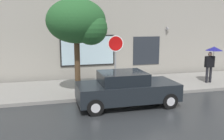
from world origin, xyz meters
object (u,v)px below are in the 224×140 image
object	(u,v)px
pedestrian_with_umbrella	(212,55)
street_tree	(79,23)
fire_hydrant	(148,81)
stop_sign	(116,52)
parked_car	(126,89)

from	to	relation	value
pedestrian_with_umbrella	street_tree	distance (m)	7.58
fire_hydrant	stop_sign	bearing A→B (deg)	-168.60
fire_hydrant	street_tree	xyz separation A→B (m)	(-3.48, -0.35, 2.91)
fire_hydrant	pedestrian_with_umbrella	size ratio (longest dim) A/B	0.35
fire_hydrant	pedestrian_with_umbrella	distance (m)	4.07
fire_hydrant	street_tree	size ratio (longest dim) A/B	0.16
stop_sign	fire_hydrant	bearing A→B (deg)	11.40
parked_car	stop_sign	distance (m)	2.09
pedestrian_with_umbrella	street_tree	world-z (taller)	street_tree
street_tree	pedestrian_with_umbrella	bearing A→B (deg)	4.40
fire_hydrant	pedestrian_with_umbrella	bearing A→B (deg)	3.17
stop_sign	parked_car	bearing A→B (deg)	-89.24
parked_car	street_tree	size ratio (longest dim) A/B	0.95
street_tree	stop_sign	world-z (taller)	street_tree
parked_car	fire_hydrant	xyz separation A→B (m)	(1.80, 1.96, -0.21)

